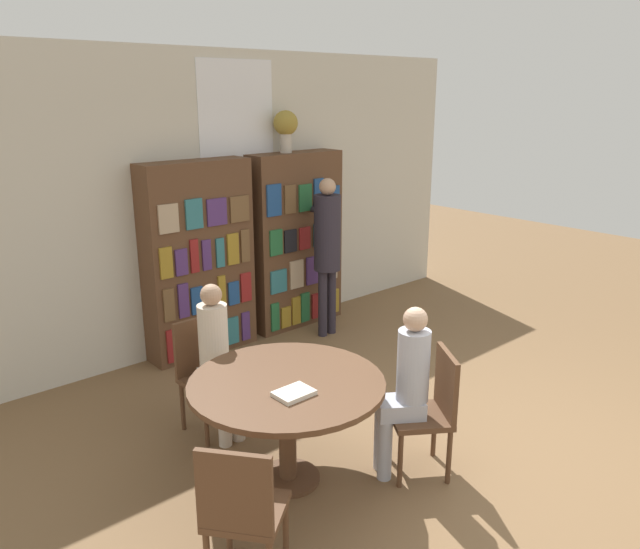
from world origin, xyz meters
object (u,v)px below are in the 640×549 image
flower_vase (286,126)px  librarian_standing (327,242)px  bookshelf_left (199,260)px  seated_reader_left (218,355)px  chair_far_side (431,406)px  chair_near_camera (242,509)px  bookshelf_right (296,241)px  chair_left_side (205,369)px  reading_table (287,396)px  seated_reader_right (405,385)px

flower_vase → librarian_standing: bearing=-74.8°
bookshelf_left → seated_reader_left: bookshelf_left is taller
chair_far_side → chair_near_camera: bearing=126.0°
bookshelf_right → chair_far_side: 3.16m
bookshelf_left → chair_far_side: 2.93m
chair_left_side → seated_reader_left: seated_reader_left is taller
bookshelf_left → librarian_standing: size_ratio=1.13×
bookshelf_right → flower_vase: bearing=177.5°
chair_left_side → seated_reader_left: (0.01, -0.19, 0.18)m
bookshelf_left → reading_table: bearing=-107.8°
bookshelf_right → seated_reader_right: bearing=-115.5°
bookshelf_left → chair_near_camera: size_ratio=2.18×
reading_table → seated_reader_left: size_ratio=1.07×
chair_far_side → bookshelf_left: bearing=35.9°
bookshelf_right → seated_reader_left: size_ratio=1.59×
bookshelf_right → seated_reader_right: 3.10m
chair_far_side → seated_reader_right: size_ratio=0.73×
chair_near_camera → librarian_standing: bearing=93.4°
reading_table → seated_reader_left: (-0.02, 0.81, 0.03)m
bookshelf_right → chair_near_camera: size_ratio=2.18×
chair_left_side → chair_far_side: size_ratio=1.00×
seated_reader_left → seated_reader_right: (0.69, -1.26, 0.00)m
bookshelf_left → seated_reader_left: bearing=-116.8°
chair_left_side → flower_vase: bearing=-146.4°
bookshelf_right → reading_table: (-2.00, -2.33, -0.33)m
chair_near_camera → librarian_standing: 3.76m
reading_table → seated_reader_left: 0.81m
seated_reader_left → librarian_standing: (2.04, 1.03, 0.37)m
seated_reader_right → librarian_standing: librarian_standing is taller
flower_vase → chair_far_side: bearing=-110.1°
seated_reader_right → librarian_standing: size_ratio=0.71×
bookshelf_right → seated_reader_right: bookshelf_right is taller
seated_reader_right → librarian_standing: (1.35, 2.29, 0.37)m
librarian_standing → bookshelf_right: bearing=92.6°
seated_reader_left → librarian_standing: 2.31m
reading_table → seated_reader_right: seated_reader_right is taller
chair_left_side → seated_reader_left: bearing=90.0°
reading_table → librarian_standing: (2.02, 1.83, 0.41)m
seated_reader_left → librarian_standing: size_ratio=0.71×
bookshelf_right → flower_vase: (-0.11, 0.01, 1.26)m
bookshelf_right → flower_vase: size_ratio=4.42×
chair_near_camera → seated_reader_left: size_ratio=0.73×
flower_vase → reading_table: flower_vase is taller
chair_far_side → seated_reader_left: 1.62m
reading_table → chair_far_side: chair_far_side is taller
chair_far_side → seated_reader_left: bearing=66.1°
chair_far_side → librarian_standing: bearing=7.8°
seated_reader_right → chair_left_side: bearing=59.9°
chair_near_camera → seated_reader_right: (1.45, 0.15, 0.18)m
bookshelf_left → chair_near_camera: (-1.54, -2.94, -0.47)m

